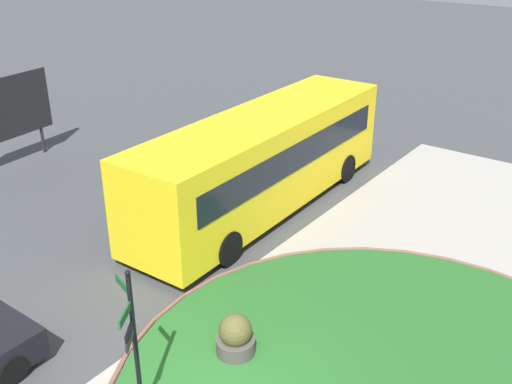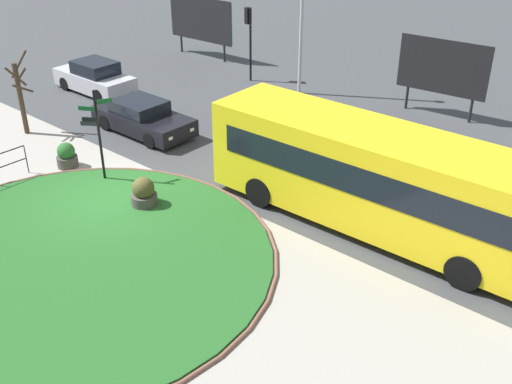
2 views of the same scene
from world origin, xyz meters
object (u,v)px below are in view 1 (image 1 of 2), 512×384
signpost_directional (133,340)px  billboard_left (5,110)px  planter_kerbside (235,338)px  bus_yellow (263,159)px

signpost_directional → billboard_left: 14.66m
planter_kerbside → bus_yellow: bearing=31.2°
signpost_directional → bus_yellow: signpost_directional is taller
signpost_directional → billboard_left: (6.06, 13.35, 0.22)m
signpost_directional → planter_kerbside: signpost_directional is taller
bus_yellow → planter_kerbside: 7.34m
bus_yellow → planter_kerbside: bearing=-150.0°
bus_yellow → signpost_directional: bearing=-159.4°
bus_yellow → billboard_left: size_ratio=2.74×
billboard_left → bus_yellow: bearing=-80.3°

